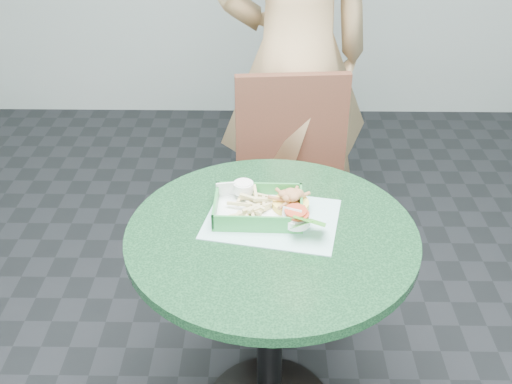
{
  "coord_description": "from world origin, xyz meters",
  "views": [
    {
      "loc": [
        -0.02,
        -1.36,
        1.75
      ],
      "look_at": [
        -0.05,
        0.1,
        0.83
      ],
      "focal_mm": 42.0,
      "sensor_mm": 36.0,
      "label": 1
    }
  ],
  "objects_px": {
    "cafe_table": "(271,282)",
    "sauce_ramekin": "(243,193)",
    "diner_person": "(298,8)",
    "food_basket": "(258,216)",
    "crab_sandwich": "(290,203)",
    "dining_chair": "(291,180)"
  },
  "relations": [
    {
      "from": "crab_sandwich",
      "to": "sauce_ramekin",
      "type": "height_order",
      "value": "crab_sandwich"
    },
    {
      "from": "dining_chair",
      "to": "crab_sandwich",
      "type": "xyz_separation_m",
      "value": [
        -0.03,
        -0.58,
        0.27
      ]
    },
    {
      "from": "diner_person",
      "to": "sauce_ramekin",
      "type": "relative_size",
      "value": 37.83
    },
    {
      "from": "cafe_table",
      "to": "diner_person",
      "type": "xyz_separation_m",
      "value": [
        0.1,
        0.95,
        0.55
      ]
    },
    {
      "from": "diner_person",
      "to": "sauce_ramekin",
      "type": "height_order",
      "value": "diner_person"
    },
    {
      "from": "cafe_table",
      "to": "sauce_ramekin",
      "type": "xyz_separation_m",
      "value": [
        -0.09,
        0.15,
        0.22
      ]
    },
    {
      "from": "diner_person",
      "to": "crab_sandwich",
      "type": "relative_size",
      "value": 21.15
    },
    {
      "from": "dining_chair",
      "to": "diner_person",
      "type": "relative_size",
      "value": 0.41
    },
    {
      "from": "cafe_table",
      "to": "sauce_ramekin",
      "type": "height_order",
      "value": "sauce_ramekin"
    },
    {
      "from": "crab_sandwich",
      "to": "sauce_ramekin",
      "type": "bearing_deg",
      "value": 159.64
    },
    {
      "from": "food_basket",
      "to": "crab_sandwich",
      "type": "height_order",
      "value": "crab_sandwich"
    },
    {
      "from": "food_basket",
      "to": "sauce_ramekin",
      "type": "height_order",
      "value": "sauce_ramekin"
    },
    {
      "from": "dining_chair",
      "to": "food_basket",
      "type": "xyz_separation_m",
      "value": [
        -0.12,
        -0.6,
        0.23
      ]
    },
    {
      "from": "diner_person",
      "to": "food_basket",
      "type": "bearing_deg",
      "value": 63.04
    },
    {
      "from": "food_basket",
      "to": "diner_person",
      "type": "bearing_deg",
      "value": 80.99
    },
    {
      "from": "cafe_table",
      "to": "food_basket",
      "type": "xyz_separation_m",
      "value": [
        -0.04,
        0.08,
        0.19
      ]
    },
    {
      "from": "dining_chair",
      "to": "sauce_ramekin",
      "type": "distance_m",
      "value": 0.61
    },
    {
      "from": "cafe_table",
      "to": "diner_person",
      "type": "distance_m",
      "value": 1.11
    },
    {
      "from": "food_basket",
      "to": "sauce_ramekin",
      "type": "xyz_separation_m",
      "value": [
        -0.05,
        0.07,
        0.03
      ]
    },
    {
      "from": "sauce_ramekin",
      "to": "dining_chair",
      "type": "bearing_deg",
      "value": 71.91
    },
    {
      "from": "cafe_table",
      "to": "crab_sandwich",
      "type": "relative_size",
      "value": 7.68
    },
    {
      "from": "diner_person",
      "to": "crab_sandwich",
      "type": "height_order",
      "value": "diner_person"
    }
  ]
}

